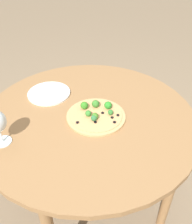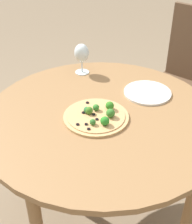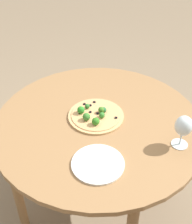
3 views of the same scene
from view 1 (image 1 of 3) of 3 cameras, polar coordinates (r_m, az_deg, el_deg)
ground_plane at (r=1.76m, az=-1.25°, el=-19.54°), size 12.00×12.00×0.00m
dining_table at (r=1.26m, az=-1.65°, el=-3.67°), size 1.04×1.04×0.73m
pizza at (r=1.19m, az=0.00°, el=-0.56°), size 0.28×0.28×0.05m
plate_near at (r=1.37m, az=-10.70°, el=4.24°), size 0.23×0.23×0.01m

